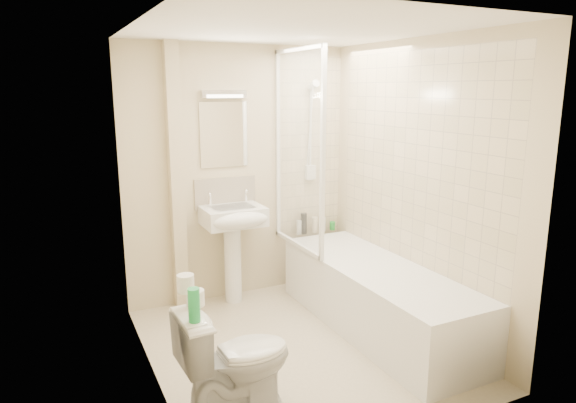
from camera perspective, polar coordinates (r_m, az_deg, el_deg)
name	(u,v)px	position (r m, az deg, el deg)	size (l,w,h in m)	color
floor	(298,347)	(4.21, 1.12, -15.86)	(2.50, 2.50, 0.00)	beige
wall_back	(239,174)	(4.92, -5.44, 3.06)	(2.20, 0.02, 2.40)	beige
wall_left	(148,214)	(3.45, -15.32, -1.38)	(0.02, 2.50, 2.40)	beige
wall_right	(416,187)	(4.40, 14.08, 1.61)	(0.02, 2.50, 2.40)	beige
ceiling	(299,29)	(3.73, 1.28, 18.63)	(2.20, 2.50, 0.02)	white
tile_back	(309,147)	(5.19, 2.38, 6.09)	(0.70, 0.01, 1.75)	beige
tile_right	(416,160)	(4.36, 14.03, 4.53)	(0.01, 2.10, 1.75)	beige
pipe_boxing	(176,180)	(4.69, -12.30, 2.36)	(0.12, 0.12, 2.40)	beige
splashback	(225,193)	(4.89, -6.96, 0.95)	(0.60, 0.01, 0.30)	beige
mirror	(224,135)	(4.81, -7.13, 7.37)	(0.46, 0.01, 0.60)	white
strip_light	(224,94)	(4.77, -7.16, 11.78)	(0.42, 0.07, 0.07)	silver
bathtub	(377,296)	(4.45, 9.85, -10.31)	(0.70, 2.10, 0.55)	white
shower_screen	(298,151)	(4.64, 1.13, 5.66)	(0.04, 0.92, 1.80)	white
shower_fixture	(311,135)	(5.13, 2.61, 7.38)	(0.10, 0.16, 0.99)	white
pedestal_sink	(234,227)	(4.75, -5.98, -2.88)	(0.55, 0.50, 1.06)	white
bottle_white_a	(299,227)	(5.20, 1.23, -2.89)	(0.05, 0.05, 0.14)	silver
bottle_black_b	(304,224)	(5.22, 1.76, -2.46)	(0.06, 0.06, 0.21)	black
bottle_cream	(315,225)	(5.28, 2.99, -2.60)	(0.06, 0.06, 0.16)	beige
bottle_white_b	(323,224)	(5.33, 3.94, -2.53)	(0.05, 0.05, 0.15)	silver
bottle_green	(332,226)	(5.39, 4.95, -2.69)	(0.06, 0.06, 0.09)	green
toilet	(236,359)	(3.34, -5.84, -17.03)	(0.72, 0.43, 0.72)	white
toilet_roll_lower	(195,298)	(3.19, -10.26, -10.51)	(0.11, 0.11, 0.10)	white
toilet_roll_upper	(186,283)	(3.14, -11.31, -8.90)	(0.10, 0.10, 0.11)	white
green_bottle	(194,305)	(2.97, -10.40, -11.25)	(0.07, 0.07, 0.20)	green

